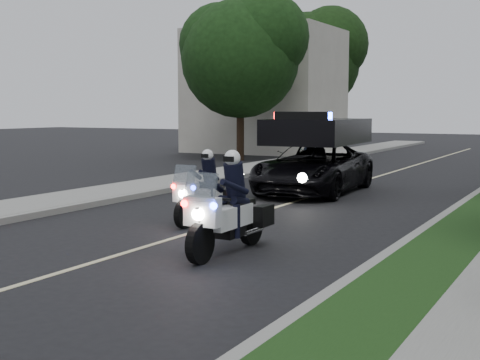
% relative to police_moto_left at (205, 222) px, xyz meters
% --- Properties ---
extents(ground, '(120.00, 120.00, 0.00)m').
position_rel_police_moto_left_xyz_m(ground, '(0.41, -4.20, 0.00)').
color(ground, black).
rests_on(ground, ground).
extents(curb_right, '(0.20, 60.00, 0.15)m').
position_rel_police_moto_left_xyz_m(curb_right, '(4.51, 5.80, 0.07)').
color(curb_right, gray).
rests_on(curb_right, ground).
extents(curb_left, '(0.20, 60.00, 0.15)m').
position_rel_police_moto_left_xyz_m(curb_left, '(-3.69, 5.80, 0.07)').
color(curb_left, gray).
rests_on(curb_left, ground).
extents(sidewalk_left, '(2.00, 60.00, 0.16)m').
position_rel_police_moto_left_xyz_m(sidewalk_left, '(-4.79, 5.80, 0.08)').
color(sidewalk_left, gray).
rests_on(sidewalk_left, ground).
extents(building_far, '(8.00, 6.00, 7.00)m').
position_rel_police_moto_left_xyz_m(building_far, '(-9.59, 21.80, 3.50)').
color(building_far, '#A8A396').
rests_on(building_far, ground).
extents(lane_marking, '(0.12, 50.00, 0.01)m').
position_rel_police_moto_left_xyz_m(lane_marking, '(0.41, 5.80, 0.00)').
color(lane_marking, '#BFB78C').
rests_on(lane_marking, ground).
extents(police_moto_left, '(0.67, 1.88, 1.59)m').
position_rel_police_moto_left_xyz_m(police_moto_left, '(0.00, 0.00, 0.00)').
color(police_moto_left, silver).
rests_on(police_moto_left, ground).
extents(police_moto_right, '(0.73, 2.08, 1.77)m').
position_rel_police_moto_left_xyz_m(police_moto_right, '(1.96, -2.37, 0.00)').
color(police_moto_right, silver).
rests_on(police_moto_right, ground).
extents(police_suv, '(2.74, 5.40, 2.56)m').
position_rel_police_moto_left_xyz_m(police_suv, '(0.10, 5.88, 0.00)').
color(police_suv, black).
rests_on(police_suv, ground).
extents(bicycle, '(0.71, 1.76, 0.90)m').
position_rel_police_moto_left_xyz_m(bicycle, '(-2.67, 12.13, 0.00)').
color(bicycle, black).
rests_on(bicycle, ground).
extents(cyclist, '(0.65, 0.46, 1.71)m').
position_rel_police_moto_left_xyz_m(cyclist, '(-2.67, 12.13, 0.00)').
color(cyclist, black).
rests_on(cyclist, ground).
extents(tree_left_near, '(6.50, 6.50, 9.44)m').
position_rel_police_moto_left_xyz_m(tree_left_near, '(-7.72, 15.51, 0.00)').
color(tree_left_near, '#173812').
rests_on(tree_left_near, ground).
extents(tree_left_far, '(6.39, 6.39, 10.51)m').
position_rel_police_moto_left_xyz_m(tree_left_far, '(-8.79, 26.50, 0.00)').
color(tree_left_far, black).
rests_on(tree_left_far, ground).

